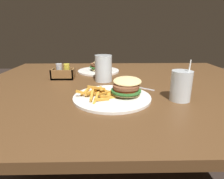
{
  "coord_description": "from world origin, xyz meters",
  "views": [
    {
      "loc": [
        -0.07,
        -0.94,
        0.99
      ],
      "look_at": [
        -0.06,
        -0.22,
        0.76
      ],
      "focal_mm": 30.0,
      "sensor_mm": 36.0,
      "label": 1
    }
  ],
  "objects_px": {
    "beer_glass": "(103,69)",
    "meal_plate_far": "(99,68)",
    "spoon": "(128,84)",
    "meal_plate_near": "(118,93)",
    "juice_glass": "(181,87)",
    "condiment_caddy": "(63,73)"
  },
  "relations": [
    {
      "from": "beer_glass",
      "to": "meal_plate_far",
      "type": "height_order",
      "value": "beer_glass"
    },
    {
      "from": "beer_glass",
      "to": "spoon",
      "type": "distance_m",
      "value": 0.17
    },
    {
      "from": "meal_plate_near",
      "to": "juice_glass",
      "type": "xyz_separation_m",
      "value": [
        0.25,
        -0.03,
        0.03
      ]
    },
    {
      "from": "spoon",
      "to": "meal_plate_far",
      "type": "relative_size",
      "value": 0.58
    },
    {
      "from": "beer_glass",
      "to": "juice_glass",
      "type": "relative_size",
      "value": 0.86
    },
    {
      "from": "meal_plate_near",
      "to": "meal_plate_far",
      "type": "height_order",
      "value": "meal_plate_far"
    },
    {
      "from": "meal_plate_far",
      "to": "condiment_caddy",
      "type": "bearing_deg",
      "value": -138.51
    },
    {
      "from": "beer_glass",
      "to": "spoon",
      "type": "bearing_deg",
      "value": -36.74
    },
    {
      "from": "juice_glass",
      "to": "condiment_caddy",
      "type": "distance_m",
      "value": 0.65
    },
    {
      "from": "meal_plate_far",
      "to": "condiment_caddy",
      "type": "height_order",
      "value": "meal_plate_far"
    },
    {
      "from": "spoon",
      "to": "meal_plate_far",
      "type": "xyz_separation_m",
      "value": [
        -0.16,
        0.33,
        0.02
      ]
    },
    {
      "from": "spoon",
      "to": "beer_glass",
      "type": "bearing_deg",
      "value": 0.64
    },
    {
      "from": "meal_plate_far",
      "to": "spoon",
      "type": "bearing_deg",
      "value": -63.73
    },
    {
      "from": "beer_glass",
      "to": "meal_plate_far",
      "type": "relative_size",
      "value": 0.51
    },
    {
      "from": "meal_plate_near",
      "to": "meal_plate_far",
      "type": "relative_size",
      "value": 1.16
    },
    {
      "from": "meal_plate_near",
      "to": "meal_plate_far",
      "type": "xyz_separation_m",
      "value": [
        -0.1,
        0.5,
        0.0
      ]
    },
    {
      "from": "meal_plate_near",
      "to": "juice_glass",
      "type": "distance_m",
      "value": 0.25
    },
    {
      "from": "juice_glass",
      "to": "meal_plate_near",
      "type": "bearing_deg",
      "value": 173.4
    },
    {
      "from": "spoon",
      "to": "juice_glass",
      "type": "bearing_deg",
      "value": 169.47
    },
    {
      "from": "juice_glass",
      "to": "condiment_caddy",
      "type": "xyz_separation_m",
      "value": [
        -0.54,
        0.36,
        -0.02
      ]
    },
    {
      "from": "meal_plate_near",
      "to": "spoon",
      "type": "distance_m",
      "value": 0.19
    },
    {
      "from": "spoon",
      "to": "meal_plate_near",
      "type": "bearing_deg",
      "value": 108.35
    }
  ]
}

